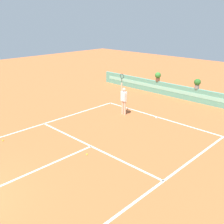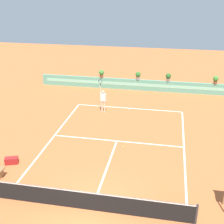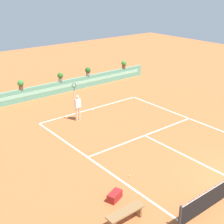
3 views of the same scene
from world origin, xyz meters
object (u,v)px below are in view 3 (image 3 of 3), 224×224
tennis_ball_near_baseline (129,176)px  potted_plant_right (88,71)px  tennis_ball_mid_court (159,137)px  gear_bag (115,196)px  potted_plant_far_right (124,64)px  tennis_player (78,105)px  potted_plant_centre (60,76)px  bench_courtside (125,214)px  potted_plant_left (21,84)px

tennis_ball_near_baseline → potted_plant_right: size_ratio=0.09×
tennis_ball_mid_court → potted_plant_right: (2.34, 10.69, 1.38)m
gear_bag → potted_plant_far_right: potted_plant_far_right is taller
gear_bag → tennis_player: size_ratio=0.27×
gear_bag → tennis_player: bearing=67.1°
potted_plant_right → potted_plant_far_right: 4.04m
gear_bag → tennis_ball_near_baseline: (1.63, 0.91, -0.15)m
potted_plant_right → tennis_ball_mid_court: bearing=-102.4°
tennis_ball_mid_court → potted_plant_centre: bearing=91.9°
potted_plant_centre → potted_plant_far_right: bearing=0.0°
bench_courtside → potted_plant_left: (2.53, 14.90, 1.04)m
potted_plant_right → potted_plant_centre: size_ratio=1.00×
gear_bag → tennis_ball_mid_court: bearing=26.9°
tennis_ball_near_baseline → potted_plant_centre: size_ratio=0.09×
tennis_ball_near_baseline → potted_plant_centre: potted_plant_centre is taller
potted_plant_right → potted_plant_left: bearing=180.0°
gear_bag → potted_plant_right: 15.86m
potted_plant_right → potted_plant_centre: (-2.69, 0.00, 0.00)m
gear_bag → potted_plant_right: (8.07, 13.60, 1.23)m
potted_plant_far_right → gear_bag: bearing=-131.7°
gear_bag → potted_plant_right: potted_plant_right is taller
bench_courtside → tennis_player: tennis_player is taller
tennis_ball_near_baseline → potted_plant_centre: (3.75, 12.69, 1.38)m
tennis_player → bench_courtside: bearing=-112.8°
tennis_ball_near_baseline → potted_plant_left: (0.37, 12.69, 1.38)m
bench_courtside → tennis_ball_mid_court: 7.55m
potted_plant_right → potted_plant_left: (-6.08, 0.00, 0.00)m
bench_courtside → tennis_ball_near_baseline: bench_courtside is taller
tennis_player → potted_plant_centre: 5.96m
tennis_ball_near_baseline → potted_plant_centre: 13.30m
gear_bag → potted_plant_right: size_ratio=0.97×
tennis_player → potted_plant_left: size_ratio=3.57×
tennis_player → potted_plant_far_right: tennis_player is taller
bench_courtside → tennis_ball_near_baseline: (2.17, 2.21, -0.34)m
potted_plant_left → potted_plant_far_right: (10.12, 0.00, 0.00)m
gear_bag → tennis_ball_near_baseline: bearing=29.3°
potted_plant_centre → tennis_ball_near_baseline: bearing=-106.5°
tennis_player → potted_plant_far_right: 10.39m
tennis_ball_near_baseline → potted_plant_far_right: 16.52m
gear_bag → potted_plant_left: potted_plant_left is taller
bench_courtside → potted_plant_far_right: 19.57m
tennis_ball_near_baseline → potted_plant_right: bearing=63.1°
potted_plant_right → potted_plant_far_right: (4.04, 0.00, 0.00)m
tennis_ball_near_baseline → bench_courtside: bearing=-134.4°
tennis_ball_mid_court → bench_courtside: bearing=-146.1°
tennis_ball_mid_court → gear_bag: bearing=-153.1°
potted_plant_left → potted_plant_centre: bearing=0.0°
tennis_player → potted_plant_left: tennis_player is taller
bench_courtside → potted_plant_right: potted_plant_right is taller
potted_plant_left → potted_plant_far_right: bearing=0.0°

